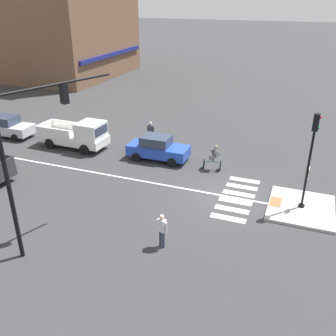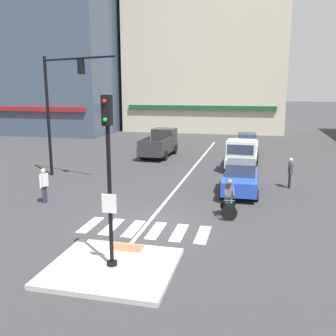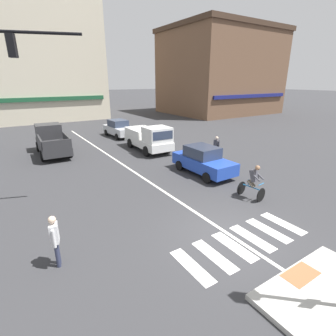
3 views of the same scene
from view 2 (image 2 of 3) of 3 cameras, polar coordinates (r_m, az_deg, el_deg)
ground_plane at (r=15.25m, az=-2.94°, el=-8.55°), size 300.00×300.00×0.00m
traffic_island at (r=11.82m, az=-8.44°, el=-14.64°), size 3.72×3.32×0.15m
tactile_pad_front at (r=12.89m, az=-6.26°, el=-11.83°), size 1.10×0.60×0.01m
signal_pole at (r=10.79m, az=-8.95°, el=0.19°), size 0.44×0.38×5.02m
crosswalk_stripe_a at (r=15.52m, az=-11.63°, el=-8.39°), size 0.44×1.80×0.01m
crosswalk_stripe_b at (r=15.18m, az=-8.50°, el=-8.75°), size 0.44×1.80×0.01m
crosswalk_stripe_c at (r=14.88m, az=-5.23°, el=-9.09°), size 0.44×1.80×0.01m
crosswalk_stripe_d at (r=14.64m, az=-1.83°, el=-9.42°), size 0.44×1.80×0.01m
crosswalk_stripe_e at (r=14.44m, az=1.68°, el=-9.72°), size 0.44×1.80×0.01m
crosswalk_stripe_f at (r=14.30m, az=5.28°, el=-10.00°), size 0.44×1.80×0.01m
lane_centre_line at (r=24.64m, az=3.39°, el=-0.55°), size 0.14×28.00×0.01m
traffic_light_mast at (r=23.40m, az=-16.22°, el=9.99°), size 5.24×2.01×7.20m
building_corner_right at (r=51.50m, az=-16.92°, el=16.71°), size 17.22×15.26×20.00m
building_far_block at (r=55.69m, az=6.68°, el=16.46°), size 19.97×21.94×19.48m
car_blue_eastbound_mid at (r=19.82m, az=10.88°, el=-1.46°), size 1.89×4.12×1.64m
car_silver_eastbound_distant at (r=32.39m, az=11.78°, el=3.69°), size 2.01×4.18×1.64m
pickup_truck_white_eastbound_far at (r=25.80m, az=11.14°, el=2.02°), size 2.17×5.15×2.08m
pickup_truck_charcoal_westbound_distant at (r=30.30m, az=-1.14°, el=3.71°), size 2.19×5.16×2.08m
cyclist at (r=16.01m, az=9.21°, el=-4.39°), size 0.80×1.17×1.68m
pedestrian_at_curb_left at (r=18.67m, az=-18.25°, el=-2.14°), size 0.30×0.54×1.67m
pedestrian_waiting_far_side at (r=21.46m, az=18.01°, el=-0.34°), size 0.23×0.55×1.67m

